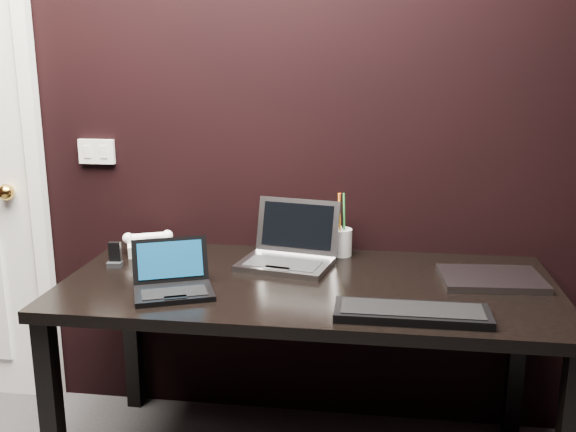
# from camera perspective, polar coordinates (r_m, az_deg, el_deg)

# --- Properties ---
(wall_back) EXTENTS (4.00, 0.00, 4.00)m
(wall_back) POSITION_cam_1_polar(r_m,az_deg,el_deg) (2.56, -3.90, 9.50)
(wall_back) COLOR black
(wall_back) RESTS_ON ground
(wall_switch) EXTENTS (0.15, 0.02, 0.10)m
(wall_switch) POSITION_cam_1_polar(r_m,az_deg,el_deg) (2.76, -16.65, 5.51)
(wall_switch) COLOR silver
(wall_switch) RESTS_ON wall_back
(desk) EXTENTS (1.70, 0.80, 0.74)m
(desk) POSITION_cam_1_polar(r_m,az_deg,el_deg) (2.27, 1.79, -7.66)
(desk) COLOR black
(desk) RESTS_ON ground
(netbook) EXTENTS (0.32, 0.30, 0.16)m
(netbook) POSITION_cam_1_polar(r_m,az_deg,el_deg) (2.16, -10.20, -5.88)
(netbook) COLOR black
(netbook) RESTS_ON desk
(silver_laptop) EXTENTS (0.38, 0.35, 0.23)m
(silver_laptop) POSITION_cam_1_polar(r_m,az_deg,el_deg) (2.40, 0.05, -3.33)
(silver_laptop) COLOR #97979C
(silver_laptop) RESTS_ON desk
(ext_keyboard) EXTENTS (0.46, 0.16, 0.03)m
(ext_keyboard) POSITION_cam_1_polar(r_m,az_deg,el_deg) (1.97, 10.95, -8.45)
(ext_keyboard) COLOR black
(ext_keyboard) RESTS_ON desk
(closed_laptop) EXTENTS (0.36, 0.27, 0.02)m
(closed_laptop) POSITION_cam_1_polar(r_m,az_deg,el_deg) (2.34, 17.62, -5.33)
(closed_laptop) COLOR #97979C
(closed_laptop) RESTS_ON desk
(desk_phone) EXTENTS (0.21, 0.20, 0.10)m
(desk_phone) POSITION_cam_1_polar(r_m,az_deg,el_deg) (2.61, -12.32, -2.46)
(desk_phone) COLOR silver
(desk_phone) RESTS_ON desk
(mobile_phone) EXTENTS (0.06, 0.05, 0.09)m
(mobile_phone) POSITION_cam_1_polar(r_m,az_deg,el_deg) (2.47, -15.13, -3.57)
(mobile_phone) COLOR black
(mobile_phone) RESTS_ON desk
(pen_cup) EXTENTS (0.10, 0.10, 0.25)m
(pen_cup) POSITION_cam_1_polar(r_m,az_deg,el_deg) (2.52, 4.74, -2.22)
(pen_cup) COLOR silver
(pen_cup) RESTS_ON desk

